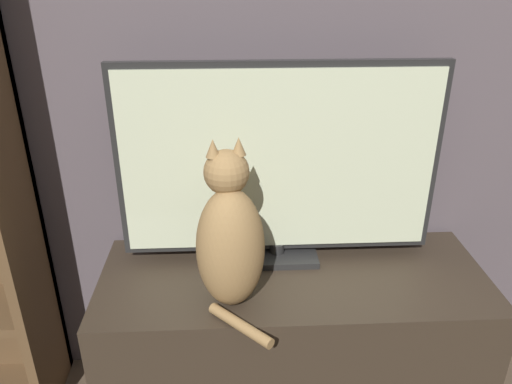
{
  "coord_description": "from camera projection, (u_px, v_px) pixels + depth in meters",
  "views": [
    {
      "loc": [
        -0.17,
        -0.27,
        1.38
      ],
      "look_at": [
        -0.11,
        0.94,
        0.81
      ],
      "focal_mm": 35.0,
      "sensor_mm": 36.0,
      "label": 1
    }
  ],
  "objects": [
    {
      "name": "tv_stand",
      "position": [
        291.0,
        344.0,
        1.59
      ],
      "size": [
        1.14,
        0.45,
        0.53
      ],
      "color": "#33281E",
      "rests_on": "ground_plane"
    },
    {
      "name": "tv",
      "position": [
        279.0,
        166.0,
        1.43
      ],
      "size": [
        0.93,
        0.15,
        0.61
      ],
      "color": "black",
      "rests_on": "tv_stand"
    },
    {
      "name": "cat",
      "position": [
        230.0,
        239.0,
        1.28
      ],
      "size": [
        0.2,
        0.29,
        0.46
      ],
      "rotation": [
        0.0,
        0.0,
        0.18
      ],
      "color": "#997547",
      "rests_on": "tv_stand"
    }
  ]
}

